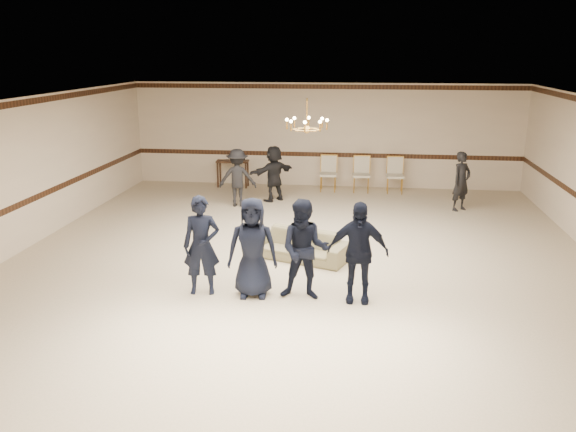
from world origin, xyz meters
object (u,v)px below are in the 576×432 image
at_px(boy_c, 305,250).
at_px(banquet_chair_right, 395,176).
at_px(boy_d, 358,252).
at_px(settee, 300,245).
at_px(chandelier, 307,114).
at_px(banquet_chair_mid, 361,175).
at_px(adult_left, 238,178).
at_px(boy_a, 202,246).
at_px(banquet_chair_left, 328,174).
at_px(console_table, 233,174).
at_px(adult_right, 461,181).
at_px(boy_b, 253,248).
at_px(adult_mid, 274,173).

distance_m(boy_c, banquet_chair_right, 8.38).
bearing_deg(boy_d, settee, 121.05).
height_order(boy_c, boy_d, same).
relative_size(chandelier, banquet_chair_right, 0.89).
relative_size(boy_d, banquet_chair_mid, 1.66).
bearing_deg(boy_c, adult_left, 113.54).
bearing_deg(banquet_chair_mid, adult_left, -151.63).
distance_m(boy_a, banquet_chair_left, 8.34).
height_order(settee, console_table, console_table).
relative_size(chandelier, boy_d, 0.54).
height_order(settee, banquet_chair_right, banquet_chair_right).
relative_size(boy_c, banquet_chair_left, 1.66).
distance_m(boy_c, adult_left, 6.52).
xyz_separation_m(chandelier, banquet_chair_left, (0.16, 5.29, -2.35)).
xyz_separation_m(adult_left, adult_right, (6.00, 0.30, 0.00)).
xyz_separation_m(settee, adult_right, (3.85, 4.37, 0.50)).
xyz_separation_m(banquet_chair_left, console_table, (-3.00, 0.20, -0.11)).
bearing_deg(boy_b, boy_a, 173.57).
xyz_separation_m(boy_b, adult_mid, (-0.64, 6.75, -0.09)).
bearing_deg(boy_d, boy_b, 179.92).
bearing_deg(settee, boy_a, -107.72).
height_order(settee, banquet_chair_mid, banquet_chair_mid).
relative_size(boy_b, adult_left, 1.11).
distance_m(boy_a, adult_right, 8.30).
bearing_deg(banquet_chair_mid, adult_right, -38.08).
relative_size(banquet_chair_mid, console_table, 1.06).
relative_size(boy_c, boy_d, 1.00).
height_order(adult_right, banquet_chair_left, adult_right).
xyz_separation_m(adult_left, banquet_chair_right, (4.35, 2.11, -0.26)).
distance_m(chandelier, boy_c, 3.50).
xyz_separation_m(settee, banquet_chair_right, (2.20, 6.17, 0.24)).
bearing_deg(banquet_chair_right, adult_left, -158.12).
bearing_deg(boy_b, boy_d, -6.43).
xyz_separation_m(boy_d, console_table, (-3.99, 8.35, -0.46)).
xyz_separation_m(boy_a, console_table, (-1.29, 8.35, -0.46)).
xyz_separation_m(boy_c, banquet_chair_right, (1.91, 8.15, -0.35)).
distance_m(chandelier, adult_mid, 4.60).
bearing_deg(adult_mid, banquet_chair_right, 156.32).
bearing_deg(adult_right, banquet_chair_left, 114.85).
relative_size(boy_d, banquet_chair_left, 1.66).
bearing_deg(boy_a, console_table, 89.92).
bearing_deg(boy_b, banquet_chair_right, 64.55).
bearing_deg(adult_mid, chandelier, 62.57).
bearing_deg(settee, adult_right, 68.15).
bearing_deg(settee, banquet_chair_left, 107.64).
distance_m(boy_d, banquet_chair_right, 8.22).
relative_size(boy_b, banquet_chair_left, 1.66).
relative_size(chandelier, adult_left, 0.59).
xyz_separation_m(boy_a, settee, (1.51, 1.98, -0.59)).
bearing_deg(adult_mid, boy_b, 49.63).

